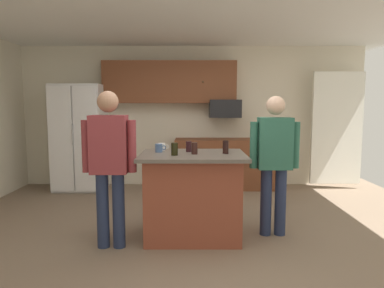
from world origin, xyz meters
TOP-DOWN VIEW (x-y plane):
  - floor at (0.00, 0.00)m, footprint 7.04×7.04m
  - ceiling at (0.00, 0.00)m, footprint 7.04×7.04m
  - back_wall at (0.00, 2.80)m, footprint 6.40×0.10m
  - french_door_window_panel at (2.60, 2.40)m, footprint 0.90×0.06m
  - cabinet_run_upper at (-0.40, 2.60)m, footprint 2.40×0.38m
  - cabinet_run_lower at (0.60, 2.48)m, footprint 1.80×0.63m
  - refrigerator at (-2.00, 2.38)m, footprint 0.86×0.76m
  - microwave_over_range at (0.60, 2.50)m, footprint 0.56×0.40m
  - kitchen_island at (0.01, 0.07)m, footprint 1.19×0.88m
  - person_host_foreground at (-0.86, -0.22)m, footprint 0.57×0.22m
  - person_guest_right at (0.96, 0.14)m, footprint 0.57×0.22m
  - mug_ceramic_white at (-0.36, 0.31)m, footprint 0.13×0.08m
  - glass_short_whisky at (0.03, 0.02)m, footprint 0.07×0.07m
  - glass_pilsner at (0.38, 0.07)m, footprint 0.07×0.07m
  - tumbler_amber at (-0.19, -0.06)m, footprint 0.07×0.07m
  - glass_dark_ale at (-0.03, 0.22)m, footprint 0.07×0.07m
  - mug_blue_stoneware at (-0.38, 0.19)m, footprint 0.13×0.09m

SIDE VIEW (x-z plane):
  - floor at x=0.00m, z-range 0.00..0.00m
  - cabinet_run_lower at x=0.60m, z-range 0.00..0.90m
  - kitchen_island at x=0.01m, z-range 0.01..0.98m
  - person_guest_right at x=0.96m, z-range 0.12..1.75m
  - refrigerator at x=-2.00m, z-range 0.00..1.88m
  - person_host_foreground at x=-0.86m, z-range 0.13..1.80m
  - mug_ceramic_white at x=-0.36m, z-range 0.98..1.07m
  - mug_blue_stoneware at x=-0.38m, z-range 0.98..1.07m
  - glass_dark_ale at x=-0.03m, z-range 0.98..1.10m
  - glass_short_whisky at x=0.03m, z-range 0.98..1.11m
  - tumbler_amber at x=-0.19m, z-range 0.98..1.11m
  - glass_pilsner at x=0.38m, z-range 0.98..1.12m
  - french_door_window_panel at x=2.60m, z-range 0.10..2.10m
  - back_wall at x=0.00m, z-range 0.00..2.60m
  - microwave_over_range at x=0.60m, z-range 1.29..1.61m
  - cabinet_run_upper at x=-0.40m, z-range 1.55..2.30m
  - ceiling at x=0.00m, z-range 2.60..2.60m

